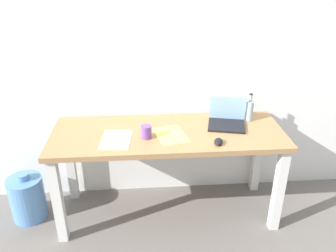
{
  "coord_description": "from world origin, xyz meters",
  "views": [
    {
      "loc": [
        -0.18,
        -2.3,
        1.95
      ],
      "look_at": [
        0.0,
        0.0,
        0.81
      ],
      "focal_mm": 36.62,
      "sensor_mm": 36.0,
      "label": 1
    }
  ],
  "objects": [
    {
      "name": "computer_mouse",
      "position": [
        0.34,
        -0.21,
        0.78
      ],
      "size": [
        0.09,
        0.11,
        0.03
      ],
      "primitive_type": "ellipsoid",
      "rotation": [
        0.0,
        0.0,
        -0.29
      ],
      "color": "black",
      "rests_on": "desk"
    },
    {
      "name": "laptop_right",
      "position": [
        0.47,
        0.09,
        0.8
      ],
      "size": [
        0.33,
        0.29,
        0.21
      ],
      "color": "black",
      "rests_on": "desk"
    },
    {
      "name": "paper_sheet_front_left",
      "position": [
        -0.39,
        -0.09,
        0.76
      ],
      "size": [
        0.24,
        0.31,
        0.0
      ],
      "primitive_type": "cube",
      "rotation": [
        0.0,
        0.0,
        -0.09
      ],
      "color": "white",
      "rests_on": "desk"
    },
    {
      "name": "water_cooler_jug",
      "position": [
        -1.15,
        0.03,
        0.19
      ],
      "size": [
        0.28,
        0.28,
        0.42
      ],
      "color": "#598CC6",
      "rests_on": "ground"
    },
    {
      "name": "beer_bottle",
      "position": [
        0.67,
        0.16,
        0.85
      ],
      "size": [
        0.06,
        0.06,
        0.23
      ],
      "color": "#99B7C1",
      "rests_on": "desk"
    },
    {
      "name": "back_wall",
      "position": [
        0.0,
        0.38,
        1.3
      ],
      "size": [
        5.2,
        0.08,
        2.6
      ],
      "primitive_type": "cube",
      "color": "white",
      "rests_on": "ground"
    },
    {
      "name": "desk",
      "position": [
        0.0,
        0.0,
        0.65
      ],
      "size": [
        1.76,
        0.64,
        0.76
      ],
      "color": "#A37A4C",
      "rests_on": "ground"
    },
    {
      "name": "coffee_mug",
      "position": [
        -0.17,
        -0.08,
        0.81
      ],
      "size": [
        0.08,
        0.08,
        0.09
      ],
      "primitive_type": "cylinder",
      "color": "#724799",
      "rests_on": "desk"
    },
    {
      "name": "ground_plane",
      "position": [
        0.0,
        0.0,
        0.0
      ],
      "size": [
        8.0,
        8.0,
        0.0
      ],
      "primitive_type": "plane",
      "color": "slate"
    },
    {
      "name": "paper_sheet_center",
      "position": [
        0.02,
        -0.05,
        0.76
      ],
      "size": [
        0.27,
        0.34,
        0.0
      ],
      "primitive_type": "cube",
      "rotation": [
        0.0,
        0.0,
        0.23
      ],
      "color": "#F4E06B",
      "rests_on": "desk"
    }
  ]
}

